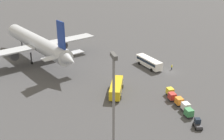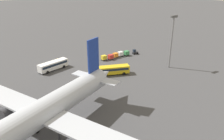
{
  "view_description": "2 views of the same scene",
  "coord_description": "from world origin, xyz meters",
  "views": [
    {
      "loc": [
        -74.82,
        39.5,
        35.3
      ],
      "look_at": [
        -2.1,
        19.95,
        3.72
      ],
      "focal_mm": 45.0,
      "sensor_mm": 36.0,
      "label": 1
    },
    {
      "loc": [
        29.68,
        76.69,
        30.21
      ],
      "look_at": [
        -6.23,
        24.75,
        3.76
      ],
      "focal_mm": 35.0,
      "sensor_mm": 36.0,
      "label": 2
    }
  ],
  "objects": [
    {
      "name": "shuttle_bus_near",
      "position": [
        5.76,
        5.15,
        1.85
      ],
      "size": [
        11.54,
        5.52,
        3.08
      ],
      "rotation": [
        0.0,
        0.0,
        0.25
      ],
      "color": "white",
      "rests_on": "ground"
    },
    {
      "name": "cargo_cart_green",
      "position": [
        -25.43,
        7.81,
        1.19
      ],
      "size": [
        2.04,
        1.73,
        2.06
      ],
      "rotation": [
        0.0,
        0.0,
        0.03
      ],
      "color": "#38383D",
      "rests_on": "ground"
    },
    {
      "name": "cargo_cart_white",
      "position": [
        -22.67,
        7.14,
        1.19
      ],
      "size": [
        2.04,
        1.73,
        2.06
      ],
      "rotation": [
        0.0,
        0.0,
        0.03
      ],
      "color": "#38383D",
      "rests_on": "ground"
    },
    {
      "name": "baggage_tug",
      "position": [
        -29.78,
        8.1,
        0.94
      ],
      "size": [
        2.61,
        2.04,
        2.1
      ],
      "rotation": [
        0.0,
        0.0,
        -0.2
      ],
      "color": "#333338",
      "rests_on": "ground"
    },
    {
      "name": "light_pole",
      "position": [
        -30.06,
        27.15,
        11.48
      ],
      "size": [
        2.8,
        0.7,
        18.9
      ],
      "color": "slate",
      "rests_on": "ground"
    },
    {
      "name": "ground_plane",
      "position": [
        0.0,
        0.0,
        0.0
      ],
      "size": [
        600.0,
        600.0,
        0.0
      ],
      "primitive_type": "plane",
      "color": "#424244"
    },
    {
      "name": "cargo_cart_yellow",
      "position": [
        -14.41,
        7.24,
        1.19
      ],
      "size": [
        2.04,
        1.73,
        2.06
      ],
      "rotation": [
        0.0,
        0.0,
        0.03
      ],
      "color": "#38383D",
      "rests_on": "ground"
    },
    {
      "name": "airplane",
      "position": [
        21.41,
        40.38,
        6.51
      ],
      "size": [
        47.3,
        41.04,
        17.31
      ],
      "rotation": [
        0.0,
        0.0,
        0.41
      ],
      "color": "#B2B7C1",
      "rests_on": "ground"
    },
    {
      "name": "worker_person",
      "position": [
        1.74,
        -1.24,
        0.87
      ],
      "size": [
        0.38,
        0.38,
        1.74
      ],
      "color": "#1E1E2D",
      "rests_on": "ground"
    },
    {
      "name": "cargo_cart_red",
      "position": [
        -17.17,
        7.98,
        1.19
      ],
      "size": [
        2.04,
        1.73,
        2.06
      ],
      "rotation": [
        0.0,
        0.0,
        0.03
      ],
      "color": "#38383D",
      "rests_on": "ground"
    },
    {
      "name": "cargo_cart_orange",
      "position": [
        -19.92,
        7.44,
        1.19
      ],
      "size": [
        2.04,
        1.73,
        2.06
      ],
      "rotation": [
        0.0,
        0.0,
        0.03
      ],
      "color": "#38383D",
      "rests_on": "ground"
    },
    {
      "name": "shuttle_bus_far",
      "position": [
        -9.59,
        20.75,
        1.81
      ],
      "size": [
        11.01,
        6.55,
        3.01
      ],
      "rotation": [
        0.0,
        0.0,
        -0.38
      ],
      "color": "gold",
      "rests_on": "ground"
    }
  ]
}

